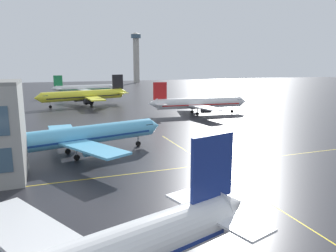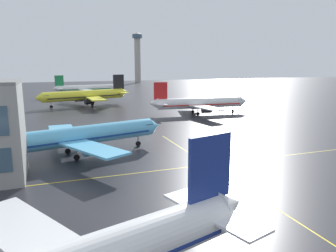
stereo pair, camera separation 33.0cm
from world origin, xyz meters
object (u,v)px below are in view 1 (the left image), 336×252
object	(u,v)px
airliner_third_row	(199,103)
airliner_far_right_stand	(84,88)
airliner_far_left_stand	(85,95)
control_tower	(136,54)
airliner_second_row	(78,136)

from	to	relation	value
airliner_third_row	airliner_far_right_stand	xyz separation A→B (m)	(-28.95, 79.74, -0.08)
airliner_far_left_stand	control_tower	distance (m)	155.88
airliner_second_row	airliner_third_row	world-z (taller)	airliner_second_row
airliner_second_row	control_tower	xyz separation A→B (m)	(68.54, 216.21, 20.63)
airliner_second_row	airliner_far_left_stand	world-z (taller)	airliner_far_left_stand
airliner_second_row	control_tower	world-z (taller)	control_tower
airliner_far_left_stand	airliner_far_right_stand	world-z (taller)	airliner_far_left_stand
airliner_far_left_stand	airliner_third_row	bearing A→B (deg)	-47.32
airliner_second_row	control_tower	size ratio (longest dim) A/B	0.82
airliner_third_row	airliner_far_right_stand	bearing A→B (deg)	109.95
airliner_far_left_stand	airliner_far_right_stand	bearing A→B (deg)	84.36
airliner_third_row	airliner_second_row	bearing A→B (deg)	-138.53
airliner_far_right_stand	airliner_second_row	bearing A→B (deg)	-96.54
airliner_far_left_stand	airliner_far_right_stand	xyz separation A→B (m)	(4.31, 43.67, -0.48)
airliner_far_left_stand	airliner_far_right_stand	distance (m)	43.89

